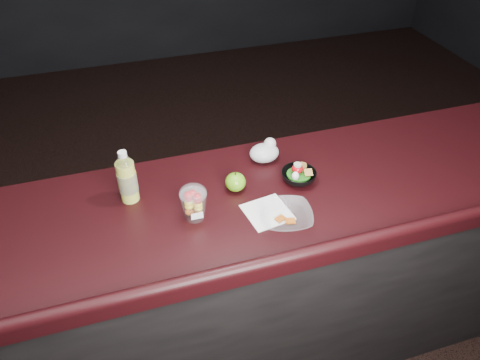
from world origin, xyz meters
name	(u,v)px	position (x,y,z in m)	size (l,w,h in m)	color
room_shell	(261,17)	(0.00, 0.00, 1.83)	(8.00, 8.00, 8.00)	black
counter	(231,285)	(0.00, 0.30, 0.51)	(4.06, 0.71, 1.02)	black
lemonade_bottle	(127,180)	(-0.36, 0.43, 1.11)	(0.07, 0.07, 0.22)	#C9D436
fruit_cup	(194,202)	(-0.15, 0.25, 1.09)	(0.10, 0.10, 0.14)	white
green_apple	(235,182)	(0.04, 0.36, 1.06)	(0.08, 0.08, 0.09)	#49870F
plastic_bag	(265,152)	(0.22, 0.52, 1.06)	(0.13, 0.10, 0.09)	silver
snack_bowl	(298,175)	(0.30, 0.34, 1.05)	(0.16, 0.16, 0.08)	black
takeout_bowl	(286,217)	(0.17, 0.13, 1.04)	(0.23, 0.23, 0.05)	silver
paper_napkin	(267,212)	(0.12, 0.20, 1.02)	(0.16, 0.16, 0.00)	white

